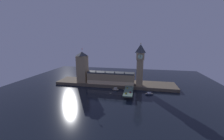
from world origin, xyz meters
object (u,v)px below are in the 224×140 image
object	(u,v)px
pedestrian_near_rail	(124,92)
street_lamp_mid	(133,88)
car_northbound_trail	(126,93)
pedestrian_far_rail	(126,87)
car_northbound_lead	(127,88)
car_southbound_trail	(131,88)
pedestrian_mid_walk	(133,90)
victoria_tower	(82,67)
car_southbound_lead	(130,92)
boat_upstream	(115,89)
street_lamp_near	(123,91)
clock_tower	(140,64)
boat_downstream	(149,94)

from	to	relation	value
pedestrian_near_rail	street_lamp_mid	bearing A→B (deg)	39.20
pedestrian_near_rail	car_northbound_trail	bearing A→B (deg)	-48.80
pedestrian_far_rail	car_northbound_lead	bearing A→B (deg)	-50.56
car_southbound_trail	pedestrian_near_rail	world-z (taller)	pedestrian_near_rail
pedestrian_mid_walk	victoria_tower	bearing A→B (deg)	159.39
car_northbound_lead	car_southbound_lead	bearing A→B (deg)	-71.38
car_northbound_trail	car_northbound_lead	bearing A→B (deg)	90.00
victoria_tower	car_southbound_trail	size ratio (longest dim) A/B	15.41
car_southbound_lead	boat_upstream	world-z (taller)	car_southbound_lead
boat_upstream	car_northbound_trail	bearing A→B (deg)	-54.29
boat_upstream	street_lamp_near	bearing A→B (deg)	-60.24
victoria_tower	pedestrian_far_rail	xyz separation A→B (m)	(83.64, -21.69, -26.18)
clock_tower	pedestrian_mid_walk	bearing A→B (deg)	-106.62
pedestrian_near_rail	boat_upstream	bearing A→B (deg)	124.88
car_southbound_trail	boat_upstream	bearing A→B (deg)	173.24
street_lamp_near	boat_upstream	bearing A→B (deg)	119.76
car_northbound_trail	pedestrian_far_rail	xyz separation A→B (m)	(-2.97, 26.94, 0.27)
clock_tower	boat_downstream	world-z (taller)	clock_tower
pedestrian_near_rail	street_lamp_mid	world-z (taller)	street_lamp_mid
street_lamp_near	car_southbound_lead	bearing A→B (deg)	37.05
clock_tower	victoria_tower	world-z (taller)	clock_tower
pedestrian_near_rail	pedestrian_mid_walk	distance (m)	15.10
pedestrian_far_rail	boat_downstream	xyz separation A→B (m)	(36.97, -7.90, -6.21)
car_northbound_trail	boat_downstream	size ratio (longest dim) A/B	0.32
boat_upstream	pedestrian_near_rail	bearing A→B (deg)	-55.12
clock_tower	pedestrian_mid_walk	distance (m)	49.60
pedestrian_far_rail	boat_downstream	world-z (taller)	pedestrian_far_rail
clock_tower	car_southbound_lead	size ratio (longest dim) A/B	16.60
car_southbound_trail	clock_tower	bearing A→B (deg)	58.09
car_southbound_trail	car_southbound_lead	bearing A→B (deg)	-90.00
pedestrian_mid_walk	boat_upstream	world-z (taller)	pedestrian_mid_walk
boat_upstream	boat_downstream	size ratio (longest dim) A/B	0.85
victoria_tower	pedestrian_near_rail	world-z (taller)	victoria_tower
street_lamp_near	pedestrian_far_rail	bearing A→B (deg)	89.19
clock_tower	car_northbound_trail	bearing A→B (deg)	-112.35
car_southbound_trail	boat_downstream	size ratio (longest dim) A/B	0.31
car_southbound_trail	street_lamp_near	size ratio (longest dim) A/B	0.59
pedestrian_near_rail	car_northbound_lead	bearing A→B (deg)	81.53
car_southbound_trail	boat_upstream	size ratio (longest dim) A/B	0.36
car_southbound_trail	pedestrian_near_rail	bearing A→B (deg)	-112.46
car_northbound_trail	pedestrian_near_rail	world-z (taller)	pedestrian_near_rail
car_northbound_trail	street_lamp_mid	bearing A→B (deg)	55.23
car_northbound_lead	boat_downstream	size ratio (longest dim) A/B	0.33
car_southbound_trail	boat_upstream	distance (m)	26.88
victoria_tower	street_lamp_mid	distance (m)	104.72
street_lamp_mid	boat_upstream	xyz separation A→B (m)	(-29.45, 14.62, -9.23)
pedestrian_near_rail	pedestrian_far_rail	world-z (taller)	pedestrian_far_rail
victoria_tower	street_lamp_near	world-z (taller)	victoria_tower
car_northbound_lead	street_lamp_mid	distance (m)	14.07
car_northbound_lead	clock_tower	bearing A→B (deg)	49.73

